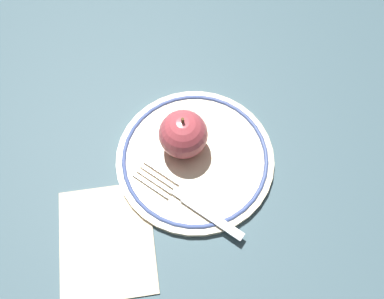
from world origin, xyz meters
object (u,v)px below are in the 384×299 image
Objects in this scene: apple_red_whole at (183,134)px; napkin_folded at (107,241)px; fork at (191,203)px; plate at (192,158)px.

napkin_folded is (0.06, 0.16, -0.04)m from apple_red_whole.
napkin_folded is at bearing 58.41° from fork.
plate is 0.16m from napkin_folded.
fork is (-0.03, 0.08, -0.03)m from apple_red_whole.
plate is 1.47× the size of napkin_folded.
apple_red_whole is (0.02, -0.01, 0.04)m from plate.
apple_red_whole is at bearing -47.56° from fork.
apple_red_whole is 0.09m from fork.
apple_red_whole reaches higher than napkin_folded.
apple_red_whole is 0.50× the size of napkin_folded.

